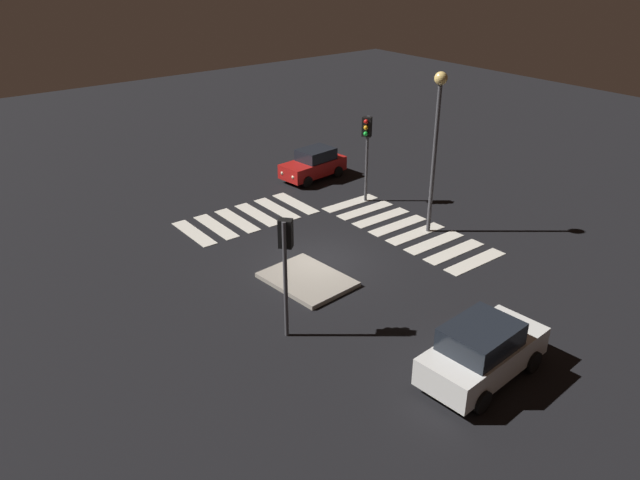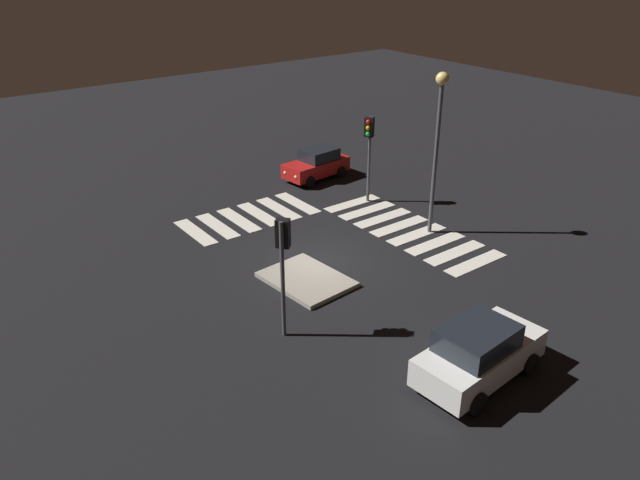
# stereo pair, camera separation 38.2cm
# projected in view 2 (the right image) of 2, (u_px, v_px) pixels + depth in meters

# --- Properties ---
(ground_plane) EXTENTS (80.00, 80.00, 0.00)m
(ground_plane) POSITION_uv_depth(u_px,v_px,m) (320.00, 261.00, 25.65)
(ground_plane) COLOR black
(traffic_island) EXTENTS (3.60, 2.83, 0.18)m
(traffic_island) POSITION_uv_depth(u_px,v_px,m) (306.00, 280.00, 24.10)
(traffic_island) COLOR gray
(traffic_island) RESTS_ON ground
(car_white) EXTENTS (2.36, 4.57, 1.94)m
(car_white) POSITION_uv_depth(u_px,v_px,m) (479.00, 353.00, 18.40)
(car_white) COLOR silver
(car_white) RESTS_ON ground
(car_red) EXTENTS (2.11, 3.96, 1.67)m
(car_red) POSITION_uv_depth(u_px,v_px,m) (317.00, 164.00, 34.32)
(car_red) COLOR red
(car_red) RESTS_ON ground
(traffic_light_west) EXTENTS (0.54, 0.53, 4.23)m
(traffic_light_west) POSITION_uv_depth(u_px,v_px,m) (283.00, 249.00, 19.60)
(traffic_light_west) COLOR #47474C
(traffic_light_west) RESTS_ON ground
(traffic_light_east) EXTENTS (0.54, 0.53, 4.43)m
(traffic_light_east) POSITION_uv_depth(u_px,v_px,m) (369.00, 139.00, 30.01)
(traffic_light_east) COLOR #47474C
(traffic_light_east) RESTS_ON ground
(street_lamp) EXTENTS (0.56, 0.56, 7.25)m
(street_lamp) POSITION_uv_depth(u_px,v_px,m) (438.00, 126.00, 26.06)
(street_lamp) COLOR #47474C
(street_lamp) RESTS_ON ground
(crosswalk_near) EXTENTS (8.75, 3.20, 0.02)m
(crosswalk_near) POSITION_uv_depth(u_px,v_px,m) (408.00, 230.00, 28.41)
(crosswalk_near) COLOR silver
(crosswalk_near) RESTS_ON ground
(crosswalk_side) EXTENTS (3.20, 6.45, 0.02)m
(crosswalk_side) POSITION_uv_depth(u_px,v_px,m) (249.00, 217.00, 29.76)
(crosswalk_side) COLOR silver
(crosswalk_side) RESTS_ON ground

